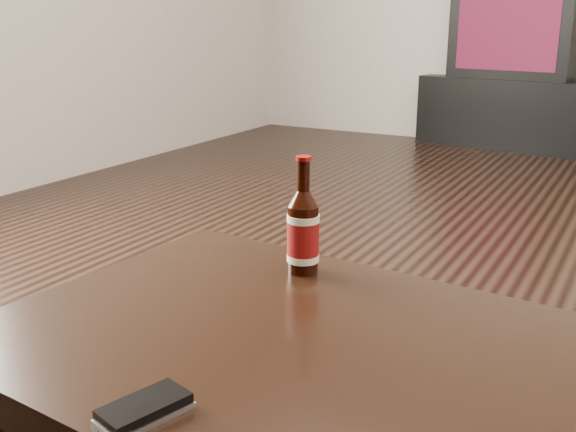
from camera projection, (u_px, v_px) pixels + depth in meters
The scene contains 6 objects.
floor at pixel (517, 359), 1.72m from camera, with size 5.00×6.00×0.01m, color black.
tv_stand at pixel (512, 111), 4.49m from camera, with size 1.12×0.56×0.45m, color black.
tv at pixel (520, 32), 4.35m from camera, with size 0.83×0.58×0.58m.
coffee_table at pixel (358, 395), 0.90m from camera, with size 1.13×0.72×0.40m.
beer_bottle at pixel (303, 232), 1.17m from camera, with size 0.07×0.07×0.21m.
phone at pixel (144, 409), 0.76m from camera, with size 0.08×0.12×0.02m.
Camera 1 is at (0.24, -1.63, 0.84)m, focal length 42.00 mm.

